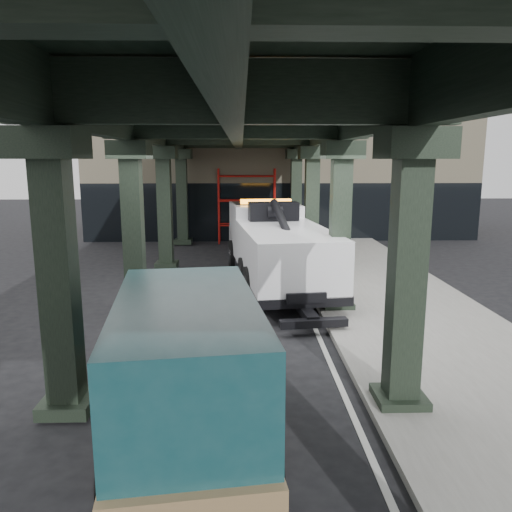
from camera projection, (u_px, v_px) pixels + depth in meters
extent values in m
plane|color=black|center=(253.00, 334.00, 13.01)|extent=(90.00, 90.00, 0.00)
cube|color=gray|center=(400.00, 308.00, 15.08)|extent=(5.00, 40.00, 0.15)
cube|color=silver|center=(308.00, 311.00, 15.02)|extent=(0.12, 38.00, 0.01)
cube|color=black|center=(407.00, 276.00, 8.68)|extent=(0.55, 0.55, 5.00)
cube|color=black|center=(414.00, 144.00, 8.25)|extent=(1.10, 1.10, 0.50)
cube|color=black|center=(399.00, 399.00, 9.12)|extent=(0.90, 0.90, 0.24)
cube|color=black|center=(340.00, 229.00, 14.56)|extent=(0.55, 0.55, 5.00)
cube|color=black|center=(342.00, 150.00, 14.13)|extent=(1.10, 1.10, 0.50)
cube|color=black|center=(337.00, 305.00, 15.01)|extent=(0.90, 0.90, 0.24)
cube|color=black|center=(312.00, 209.00, 20.45)|extent=(0.55, 0.55, 5.00)
cube|color=black|center=(313.00, 153.00, 20.02)|extent=(1.10, 1.10, 0.50)
cube|color=black|center=(310.00, 264.00, 20.89)|extent=(0.90, 0.90, 0.24)
cube|color=black|center=(296.00, 197.00, 26.34)|extent=(0.55, 0.55, 5.00)
cube|color=black|center=(297.00, 154.00, 25.91)|extent=(1.10, 1.10, 0.50)
cube|color=black|center=(295.00, 241.00, 26.78)|extent=(0.90, 0.90, 0.24)
cube|color=black|center=(59.00, 278.00, 8.51)|extent=(0.55, 0.55, 5.00)
cube|color=black|center=(48.00, 143.00, 8.08)|extent=(1.10, 1.10, 0.50)
cube|color=black|center=(68.00, 404.00, 8.95)|extent=(0.90, 0.90, 0.24)
cube|color=black|center=(133.00, 229.00, 14.40)|extent=(0.55, 0.55, 5.00)
cube|color=black|center=(130.00, 150.00, 13.97)|extent=(1.10, 1.10, 0.50)
cube|color=black|center=(137.00, 307.00, 14.84)|extent=(0.90, 0.90, 0.24)
cube|color=black|center=(165.00, 209.00, 20.28)|extent=(0.55, 0.55, 5.00)
cube|color=black|center=(163.00, 153.00, 19.85)|extent=(1.10, 1.10, 0.50)
cube|color=black|center=(167.00, 265.00, 20.73)|extent=(0.90, 0.90, 0.24)
cube|color=black|center=(182.00, 198.00, 26.17)|extent=(0.55, 0.55, 5.00)
cube|color=black|center=(181.00, 154.00, 25.74)|extent=(1.10, 1.10, 0.50)
cube|color=black|center=(183.00, 241.00, 26.61)|extent=(0.90, 0.90, 0.24)
cube|color=black|center=(343.00, 121.00, 13.98)|extent=(0.35, 32.00, 1.10)
cube|color=black|center=(128.00, 120.00, 13.81)|extent=(0.35, 32.00, 1.10)
cube|color=black|center=(236.00, 121.00, 13.90)|extent=(0.35, 32.00, 1.10)
cube|color=black|center=(236.00, 94.00, 13.76)|extent=(7.40, 32.00, 0.30)
cube|color=#C6B793|center=(277.00, 167.00, 31.92)|extent=(22.00, 10.00, 8.00)
cylinder|color=#B6130E|center=(219.00, 206.00, 27.20)|extent=(0.08, 0.08, 4.00)
cylinder|color=#B6130E|center=(219.00, 207.00, 26.42)|extent=(0.08, 0.08, 4.00)
cylinder|color=#B6130E|center=(274.00, 205.00, 27.29)|extent=(0.08, 0.08, 4.00)
cylinder|color=#B6130E|center=(275.00, 207.00, 26.50)|extent=(0.08, 0.08, 4.00)
cylinder|color=#B6130E|center=(247.00, 224.00, 27.43)|extent=(3.00, 0.08, 0.08)
cylinder|color=#B6130E|center=(247.00, 200.00, 27.19)|extent=(3.00, 0.08, 0.08)
cylinder|color=#B6130E|center=(247.00, 176.00, 26.94)|extent=(3.00, 0.08, 0.08)
cube|color=black|center=(278.00, 266.00, 17.57)|extent=(2.09, 8.45, 0.28)
cube|color=white|center=(265.00, 229.00, 20.15)|extent=(2.92, 2.97, 2.01)
cube|color=white|center=(260.00, 238.00, 21.40)|extent=(2.70, 1.08, 1.01)
cube|color=black|center=(264.00, 214.00, 20.31)|extent=(2.61, 1.73, 0.95)
cube|color=white|center=(286.00, 253.00, 16.18)|extent=(3.32, 5.86, 1.56)
cube|color=orange|center=(266.00, 201.00, 19.72)|extent=(2.03, 0.55, 0.18)
cube|color=black|center=(273.00, 211.00, 18.14)|extent=(1.85, 0.87, 0.67)
cylinder|color=black|center=(284.00, 226.00, 16.24)|extent=(0.72, 3.91, 1.50)
cube|color=black|center=(306.00, 312.00, 13.63)|extent=(0.52, 1.59, 0.20)
cube|color=black|center=(314.00, 323.00, 12.88)|extent=(1.81, 0.49, 0.20)
cylinder|color=black|center=(234.00, 255.00, 20.51)|extent=(0.53, 1.27, 1.23)
cylinder|color=silver|center=(234.00, 255.00, 20.51)|extent=(0.51, 0.72, 0.68)
cylinder|color=black|center=(292.00, 253.00, 20.86)|extent=(0.53, 1.27, 1.23)
cylinder|color=silver|center=(292.00, 253.00, 20.86)|extent=(0.51, 0.72, 0.68)
cylinder|color=black|center=(245.00, 275.00, 16.94)|extent=(0.53, 1.27, 1.23)
cylinder|color=silver|center=(245.00, 275.00, 16.94)|extent=(0.51, 0.72, 0.68)
cylinder|color=black|center=(315.00, 273.00, 17.29)|extent=(0.53, 1.27, 1.23)
cylinder|color=silver|center=(315.00, 273.00, 17.29)|extent=(0.51, 0.72, 0.68)
cylinder|color=black|center=(251.00, 286.00, 15.53)|extent=(0.53, 1.27, 1.23)
cylinder|color=silver|center=(251.00, 286.00, 15.53)|extent=(0.51, 0.72, 0.68)
cylinder|color=black|center=(327.00, 283.00, 15.88)|extent=(0.53, 1.27, 1.23)
cylinder|color=silver|center=(327.00, 283.00, 15.88)|extent=(0.51, 0.72, 0.68)
cube|color=#133F45|center=(185.00, 327.00, 10.65)|extent=(2.22, 1.38, 0.92)
cube|color=#133F45|center=(187.00, 361.00, 7.84)|extent=(2.71, 4.84, 1.99)
cube|color=#99774E|center=(188.00, 397.00, 8.39)|extent=(2.89, 5.96, 0.36)
cube|color=black|center=(184.00, 295.00, 10.09)|extent=(2.03, 0.69, 0.85)
cube|color=black|center=(186.00, 323.00, 8.04)|extent=(2.62, 3.93, 0.56)
cube|color=silver|center=(185.00, 336.00, 11.25)|extent=(2.04, 0.38, 0.31)
cylinder|color=black|center=(137.00, 355.00, 10.55)|extent=(0.39, 0.89, 0.86)
cylinder|color=silver|center=(137.00, 355.00, 10.55)|extent=(0.38, 0.51, 0.47)
cylinder|color=black|center=(233.00, 349.00, 10.86)|extent=(0.39, 0.89, 0.86)
cylinder|color=silver|center=(233.00, 349.00, 10.86)|extent=(0.38, 0.51, 0.47)
cylinder|color=black|center=(111.00, 482.00, 6.38)|extent=(0.39, 0.89, 0.86)
cylinder|color=silver|center=(111.00, 482.00, 6.38)|extent=(0.38, 0.51, 0.47)
cylinder|color=black|center=(268.00, 467.00, 6.69)|extent=(0.39, 0.89, 0.86)
cylinder|color=silver|center=(268.00, 467.00, 6.69)|extent=(0.38, 0.51, 0.47)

